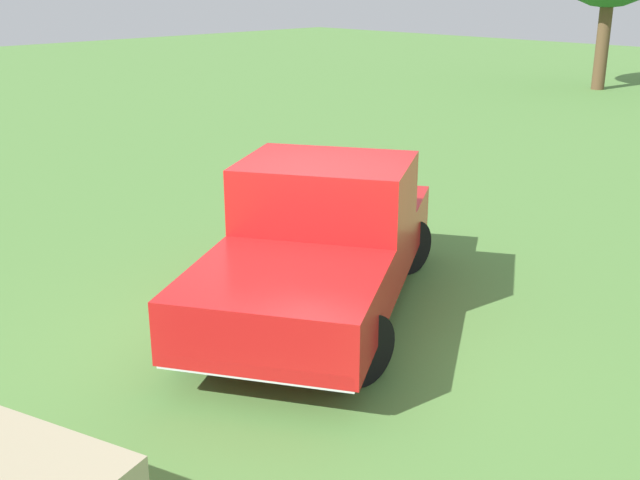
# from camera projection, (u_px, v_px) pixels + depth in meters

# --- Properties ---
(ground_plane) EXTENTS (80.00, 80.00, 0.00)m
(ground_plane) POSITION_uv_depth(u_px,v_px,m) (306.00, 331.00, 8.78)
(ground_plane) COLOR #54843D
(pickup_truck) EXTENTS (5.20, 4.17, 1.79)m
(pickup_truck) POSITION_uv_depth(u_px,v_px,m) (323.00, 235.00, 9.13)
(pickup_truck) COLOR black
(pickup_truck) RESTS_ON ground_plane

